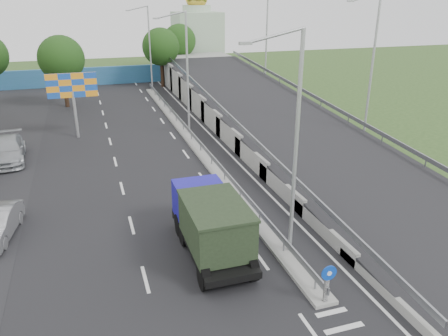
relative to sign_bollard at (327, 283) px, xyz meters
name	(u,v)px	position (x,y,z in m)	size (l,w,h in m)	color
road_surface	(165,161)	(-3.00, 17.83, -1.03)	(26.00, 90.00, 0.04)	black
median	(192,140)	(0.00, 21.83, -0.93)	(1.00, 44.00, 0.20)	gray
overpass_ramp	(275,114)	(7.50, 21.83, 0.72)	(10.00, 50.00, 3.50)	gray
median_guardrail	(191,133)	(0.00, 21.83, -0.28)	(0.09, 44.00, 0.71)	gray
sign_bollard	(327,283)	(0.00, 0.00, 0.00)	(0.64, 0.23, 1.67)	black
lamp_post_near	(293,137)	(0.11, 3.83, 4.77)	(2.74, 0.18, 10.08)	#B2B5B7
lamp_post_mid	(185,68)	(0.11, 23.83, 4.77)	(2.74, 0.18, 10.08)	#B2B5B7
lamp_post_far	(148,44)	(0.11, 43.83, 4.77)	(2.74, 0.18, 10.08)	#B2B5B7
blue_wall	(114,75)	(-4.00, 49.83, 0.17)	(30.00, 0.50, 2.40)	#25648A
church	(197,36)	(10.00, 57.83, 4.28)	(7.00, 7.00, 13.80)	#B2CCAD
billboard	(72,89)	(-9.00, 25.83, 3.15)	(4.00, 0.24, 5.50)	#B2B5B7
tree_left_mid	(61,59)	(-10.00, 37.83, 4.14)	(4.80, 4.80, 7.60)	black
tree_median_far	(161,47)	(2.00, 45.83, 4.14)	(4.80, 4.80, 7.60)	black
tree_ramp_far	(179,41)	(6.00, 52.83, 4.14)	(4.80, 4.80, 7.60)	black
dump_truck	(211,222)	(-3.19, 5.08, 0.59)	(2.62, 6.67, 2.94)	black
parked_car_d	(7,150)	(-13.94, 21.46, -0.19)	(2.35, 5.78, 1.68)	#9A9EA2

